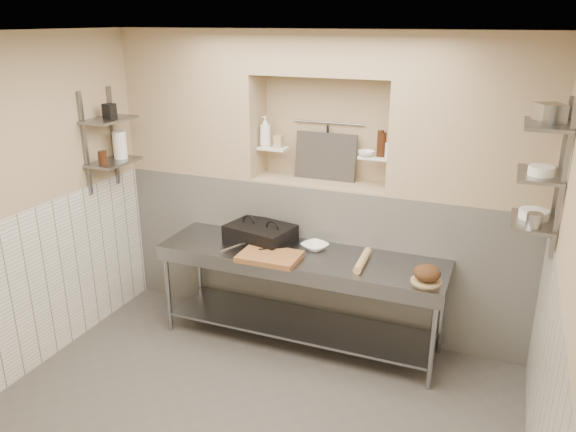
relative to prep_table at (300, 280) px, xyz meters
The scene contains 48 objects.
floor 1.37m from the prep_table, 90.01° to the right, with size 4.00×3.90×0.10m, color #4D4944.
ceiling 2.50m from the prep_table, 90.01° to the right, with size 4.00×3.90×0.10m, color silver.
wall_left 2.49m from the prep_table, 150.01° to the right, with size 0.10×3.90×2.80m, color tan.
wall_right 2.49m from the prep_table, 29.99° to the right, with size 0.10×3.90×2.80m, color tan.
wall_back 1.11m from the prep_table, 90.02° to the left, with size 4.00×0.10×2.80m, color tan.
backwall_lower 0.57m from the prep_table, 90.02° to the left, with size 4.00×0.40×1.40m, color silver.
alcove_sill 0.95m from the prep_table, 90.02° to the left, with size 1.30×0.40×0.02m, color tan.
backwall_pillar_left 2.05m from the prep_table, 156.84° to the left, with size 1.35×0.40×1.40m, color tan.
backwall_pillar_right 2.05m from the prep_table, 23.16° to the left, with size 1.35×0.40×1.40m, color tan.
backwall_header 2.04m from the prep_table, 90.02° to the left, with size 1.30×0.40×0.40m, color tan.
wainscot_left 2.32m from the prep_table, 149.27° to the right, with size 0.02×3.90×1.40m, color silver.
wainscot_right 2.32m from the prep_table, 30.74° to the right, with size 0.02×3.90×1.40m, color silver.
alcove_shelf_left 1.30m from the prep_table, 131.43° to the left, with size 0.28×0.16×0.03m, color white.
alcove_shelf_right 1.30m from the prep_table, 48.60° to the left, with size 0.28×0.16×0.03m, color white.
utensil_rail 1.50m from the prep_table, 90.02° to the left, with size 0.02×0.02×0.70m, color gray.
hanging_steel 1.34m from the prep_table, 90.02° to the left, with size 0.02×0.02×0.30m, color black.
splash_panel 1.20m from the prep_table, 90.02° to the left, with size 0.60×0.02×0.45m, color #383330.
shelf_rail_left_a 2.29m from the prep_table, behind, with size 0.03×0.03×0.95m, color slate.
shelf_rail_left_b 2.31m from the prep_table, behind, with size 0.03×0.03×0.95m, color slate.
wall_shelf_left_lower 2.08m from the prep_table, behind, with size 0.30×0.50×0.03m, color slate.
wall_shelf_left_upper 2.29m from the prep_table, behind, with size 0.30×0.50×0.03m, color slate.
shelf_rail_right_a 2.32m from the prep_table, ahead, with size 0.03×0.03×1.05m, color slate.
shelf_rail_right_b 2.34m from the prep_table, ahead, with size 0.03×0.03×1.05m, color slate.
wall_shelf_right_lower 2.03m from the prep_table, ahead, with size 0.30×0.50×0.03m, color slate.
wall_shelf_right_mid 2.20m from the prep_table, ahead, with size 0.30×0.50×0.03m, color slate.
wall_shelf_right_upper 2.41m from the prep_table, ahead, with size 0.30×0.50×0.03m, color slate.
prep_table is the anchor object (origin of this frame).
panini_press 0.58m from the prep_table, 162.88° to the left, with size 0.66×0.54×0.16m.
cutting_board 0.40m from the prep_table, 134.69° to the right, with size 0.52×0.37×0.05m, color brown.
knife_blade 0.39m from the prep_table, 159.72° to the right, with size 0.27×0.03×0.01m, color gray.
tongs 0.67m from the prep_table, 159.07° to the right, with size 0.02×0.02×0.27m, color gray.
mixing_bowl 0.33m from the prep_table, 58.92° to the left, with size 0.23×0.23×0.06m, color white.
rolling_pin 0.64m from the prep_table, ahead, with size 0.07×0.07×0.45m, color tan.
bread_board 1.17m from the prep_table, ahead, with size 0.25×0.25×0.01m, color tan.
bread_loaf 1.19m from the prep_table, ahead, with size 0.22×0.22×0.13m, color #4C2D19.
bottle_soap 1.46m from the prep_table, 135.91° to the left, with size 0.11×0.11×0.29m, color white.
jar_alcove 1.34m from the prep_table, 127.79° to the left, with size 0.08×0.08×0.11m, color tan.
bowl_alcove 1.29m from the prep_table, 51.31° to the left, with size 0.15×0.15×0.05m, color white.
condiment_a 1.42m from the prep_table, 44.47° to the left, with size 0.06×0.06×0.22m, color black.
condiment_b 1.42m from the prep_table, 45.73° to the left, with size 0.06×0.06×0.24m, color black.
condiment_c 1.41m from the prep_table, 43.42° to the left, with size 0.08×0.08×0.13m, color white.
jug_left 2.14m from the prep_table, behind, with size 0.13×0.13×0.26m, color white.
jar_left 2.13m from the prep_table, behind, with size 0.08×0.08×0.12m, color black.
box_left_upper 2.34m from the prep_table, behind, with size 0.09×0.09×0.13m, color black.
bowl_right 2.05m from the prep_table, ahead, with size 0.21×0.21×0.06m, color white.
canister_right 2.08m from the prep_table, ahead, with size 0.11×0.11×0.11m, color gray.
bowl_right_mid 2.23m from the prep_table, ahead, with size 0.17×0.17×0.06m, color white.
basket_right 2.46m from the prep_table, ahead, with size 0.17×0.20×0.13m, color gray.
Camera 1 is at (1.63, -3.12, 2.88)m, focal length 35.00 mm.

